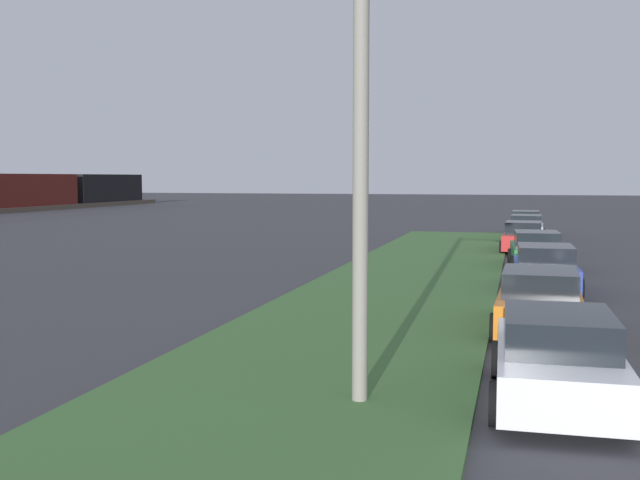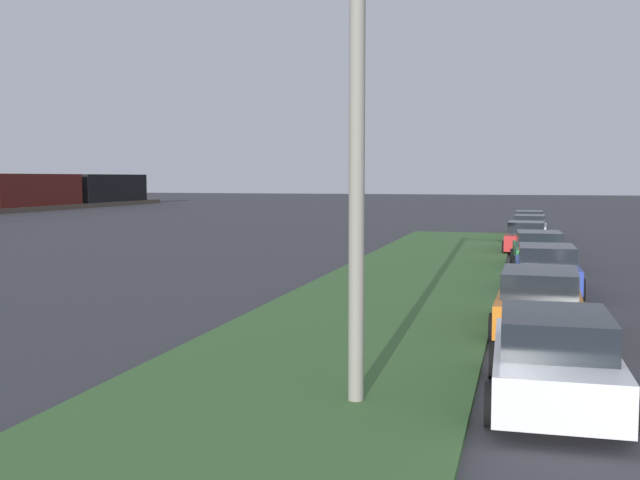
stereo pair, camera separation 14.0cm
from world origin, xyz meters
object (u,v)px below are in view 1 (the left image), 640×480
(parked_car_white, at_px, (557,359))
(parked_car_blue, at_px, (545,269))
(parked_car_green, at_px, (536,251))
(parked_car_silver, at_px, (526,228))
(parked_car_yellow, at_px, (526,223))
(streetlight, at_px, (382,118))
(parked_car_red, at_px, (523,237))
(parked_car_orange, at_px, (540,302))

(parked_car_white, relative_size, parked_car_blue, 1.00)
(parked_car_white, distance_m, parked_car_blue, 11.82)
(parked_car_green, relative_size, parked_car_silver, 1.01)
(parked_car_white, relative_size, parked_car_yellow, 0.99)
(parked_car_silver, xyz_separation_m, streetlight, (-31.99, 2.35, 3.67))
(parked_car_green, bearing_deg, parked_car_blue, 178.64)
(parked_car_silver, bearing_deg, parked_car_white, -177.89)
(parked_car_blue, relative_size, streetlight, 0.58)
(parked_car_yellow, bearing_deg, streetlight, 178.66)
(parked_car_yellow, distance_m, streetlight, 37.46)
(parked_car_red, relative_size, parked_car_yellow, 1.00)
(parked_car_white, height_order, parked_car_orange, same)
(parked_car_white, relative_size, parked_car_red, 1.00)
(streetlight, bearing_deg, parked_car_red, -4.90)
(parked_car_white, relative_size, parked_car_green, 0.99)
(parked_car_green, bearing_deg, parked_car_silver, -1.41)
(parked_car_white, distance_m, parked_car_red, 24.35)
(parked_car_white, relative_size, streetlight, 0.58)
(parked_car_silver, bearing_deg, parked_car_blue, -177.09)
(parked_car_green, relative_size, parked_car_yellow, 1.00)
(parked_car_orange, height_order, parked_car_green, same)
(parked_car_silver, bearing_deg, parked_car_orange, -178.09)
(parked_car_green, bearing_deg, parked_car_yellow, -1.77)
(parked_car_white, xyz_separation_m, parked_car_orange, (5.51, 0.13, 0.00))
(parked_car_green, bearing_deg, parked_car_red, 1.41)
(parked_car_blue, relative_size, parked_car_silver, 1.00)
(parked_car_silver, bearing_deg, parked_car_yellow, 1.63)
(parked_car_white, xyz_separation_m, parked_car_blue, (11.81, -0.18, 0.00))
(parked_car_yellow, xyz_separation_m, streetlight, (-37.21, 2.36, 3.67))
(parked_car_red, bearing_deg, parked_car_silver, 0.16)
(parked_car_orange, bearing_deg, parked_car_red, 2.29)
(parked_car_blue, relative_size, parked_car_red, 1.00)
(streetlight, bearing_deg, parked_car_white, -67.78)
(parked_car_white, distance_m, streetlight, 4.62)
(parked_car_red, height_order, parked_car_yellow, same)
(parked_car_blue, bearing_deg, parked_car_yellow, -0.29)
(parked_car_white, height_order, parked_car_silver, same)
(parked_car_blue, bearing_deg, parked_car_white, 177.88)
(parked_car_orange, bearing_deg, streetlight, 160.90)
(parked_car_blue, distance_m, parked_car_yellow, 24.34)
(parked_car_blue, xyz_separation_m, streetlight, (-12.87, 2.77, 3.67))
(parked_car_orange, relative_size, parked_car_silver, 1.00)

